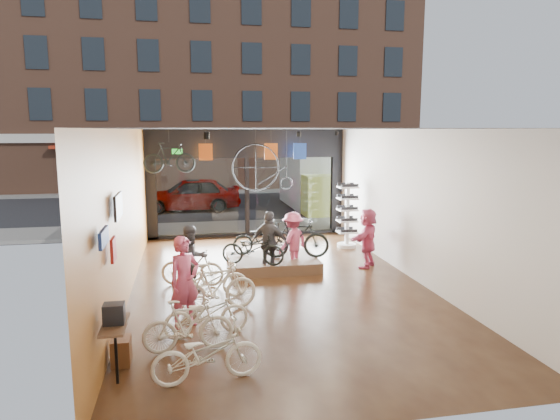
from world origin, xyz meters
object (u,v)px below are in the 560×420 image
object	(u,v)px
floor_bike_3	(216,287)
display_platform	(273,263)
customer_0	(185,282)
sunglasses_rack	(347,215)
customer_1	(192,260)
customer_5	(368,238)
floor_bike_0	(207,354)
customer_3	(293,241)
floor_bike_1	(188,326)
floor_bike_4	(210,279)
display_bike_right	(262,238)
penny_farthing	(266,169)
floor_bike_5	(192,267)
display_bike_mid	(296,239)
display_bike_left	(253,249)
customer_2	(270,243)
street_car	(190,194)
floor_bike_2	(206,314)
box_truck	(317,182)
hung_bike	(169,158)

from	to	relation	value
floor_bike_3	display_platform	xyz separation A→B (m)	(1.75, 3.03, -0.38)
customer_0	sunglasses_rack	bearing A→B (deg)	16.02
customer_1	customer_5	size ratio (longest dim) A/B	0.98
floor_bike_0	customer_3	xyz separation A→B (m)	(2.60, 5.82, 0.35)
floor_bike_1	customer_5	distance (m)	6.72
floor_bike_4	display_bike_right	bearing A→B (deg)	-32.84
floor_bike_3	penny_farthing	size ratio (longest dim) A/B	0.89
floor_bike_5	display_bike_mid	size ratio (longest dim) A/B	0.87
display_bike_left	penny_farthing	distance (m)	4.30
floor_bike_4	display_bike_mid	world-z (taller)	display_bike_mid
display_bike_mid	sunglasses_rack	xyz separation A→B (m)	(2.18, 2.18, 0.21)
display_bike_right	display_bike_mid	bearing A→B (deg)	-141.89
customer_5	sunglasses_rack	xyz separation A→B (m)	(0.20, 2.38, 0.23)
customer_2	customer_1	bearing A→B (deg)	61.10
floor_bike_3	street_car	bearing A→B (deg)	-9.57
customer_3	sunglasses_rack	xyz separation A→B (m)	(2.28, 2.20, 0.26)
street_car	floor_bike_2	xyz separation A→B (m)	(0.07, -14.71, -0.37)
customer_3	customer_2	bearing A→B (deg)	-6.74
display_platform	display_bike_right	bearing A→B (deg)	110.80
floor_bike_5	floor_bike_3	bearing A→B (deg)	-149.55
box_truck	display_bike_mid	bearing A→B (deg)	-108.20
floor_bike_0	floor_bike_4	size ratio (longest dim) A/B	0.99
display_bike_mid	floor_bike_1	bearing A→B (deg)	157.82
floor_bike_5	customer_1	xyz separation A→B (m)	(-0.00, -0.57, 0.34)
box_truck	customer_2	world-z (taller)	box_truck
floor_bike_4	floor_bike_5	distance (m)	1.10
display_bike_left	floor_bike_2	bearing A→B (deg)	179.58
customer_0	customer_3	distance (m)	4.58
floor_bike_3	sunglasses_rack	world-z (taller)	sunglasses_rack
floor_bike_5	display_bike_mid	distance (m)	3.04
box_truck	floor_bike_1	xyz separation A→B (m)	(-6.12, -14.34, -0.87)
floor_bike_5	customer_5	xyz separation A→B (m)	(4.81, 0.82, 0.36)
floor_bike_4	customer_2	distance (m)	2.34
floor_bike_2	hung_bike	xyz separation A→B (m)	(-0.75, 6.91, 2.51)
display_bike_mid	customer_2	size ratio (longest dim) A/B	1.06
floor_bike_3	customer_1	distance (m)	1.40
display_bike_right	customer_2	xyz separation A→B (m)	(0.03, -1.14, 0.09)
display_bike_right	customer_3	distance (m)	1.03
floor_bike_5	display_bike_left	world-z (taller)	display_bike_left
floor_bike_3	sunglasses_rack	bearing A→B (deg)	-52.94
floor_bike_4	display_platform	xyz separation A→B (m)	(1.82, 2.20, -0.30)
floor_bike_5	customer_3	xyz separation A→B (m)	(2.73, 1.00, 0.32)
box_truck	customer_2	bearing A→B (deg)	-111.58
display_bike_left	floor_bike_5	bearing A→B (deg)	129.55
customer_2	sunglasses_rack	xyz separation A→B (m)	(3.00, 2.62, 0.21)
street_car	sunglasses_rack	distance (m)	9.74
floor_bike_3	floor_bike_2	bearing A→B (deg)	157.14
box_truck	floor_bike_3	xyz separation A→B (m)	(-5.53, -12.49, -0.80)
floor_bike_3	floor_bike_4	world-z (taller)	floor_bike_3
sunglasses_rack	customer_1	bearing A→B (deg)	-126.50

